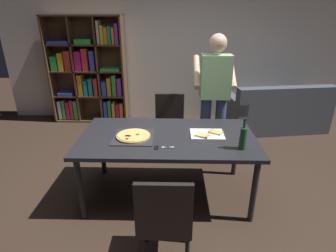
# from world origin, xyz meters

# --- Properties ---
(ground_plane) EXTENTS (12.00, 12.00, 0.00)m
(ground_plane) POSITION_xyz_m (0.00, 0.00, 0.00)
(ground_plane) COLOR #38281E
(back_wall) EXTENTS (6.40, 0.10, 2.80)m
(back_wall) POSITION_xyz_m (0.00, 2.60, 1.40)
(back_wall) COLOR silver
(back_wall) RESTS_ON ground_plane
(dining_table) EXTENTS (1.88, 1.02, 0.75)m
(dining_table) POSITION_xyz_m (0.00, 0.00, 0.69)
(dining_table) COLOR #232328
(dining_table) RESTS_ON ground_plane
(chair_near_camera) EXTENTS (0.42, 0.42, 0.90)m
(chair_near_camera) POSITION_xyz_m (-0.00, -1.00, 0.51)
(chair_near_camera) COLOR black
(chair_near_camera) RESTS_ON ground_plane
(chair_far_side) EXTENTS (0.42, 0.42, 0.90)m
(chair_far_side) POSITION_xyz_m (0.00, 1.00, 0.51)
(chair_far_side) COLOR black
(chair_far_side) RESTS_ON ground_plane
(couch) EXTENTS (1.81, 1.09, 0.85)m
(couch) POSITION_xyz_m (1.91, 1.99, 0.30)
(couch) COLOR #4C515B
(couch) RESTS_ON ground_plane
(bookshelf) EXTENTS (1.40, 0.35, 1.95)m
(bookshelf) POSITION_xyz_m (-1.54, 2.37, 0.92)
(bookshelf) COLOR #513823
(bookshelf) RESTS_ON ground_plane
(person_serving_pizza) EXTENTS (0.55, 0.54, 1.75)m
(person_serving_pizza) POSITION_xyz_m (0.59, 0.78, 1.00)
(person_serving_pizza) COLOR #38476B
(person_serving_pizza) RESTS_ON ground_plane
(pepperoni_pizza_on_tray) EXTENTS (0.42, 0.42, 0.04)m
(pepperoni_pizza_on_tray) POSITION_xyz_m (-0.36, -0.05, 0.77)
(pepperoni_pizza_on_tray) COLOR #2D2D33
(pepperoni_pizza_on_tray) RESTS_ON dining_table
(pizza_slices_on_towel) EXTENTS (0.36, 0.28, 0.03)m
(pizza_slices_on_towel) POSITION_xyz_m (0.44, 0.03, 0.76)
(pizza_slices_on_towel) COLOR white
(pizza_slices_on_towel) RESTS_ON dining_table
(wine_bottle) EXTENTS (0.07, 0.07, 0.32)m
(wine_bottle) POSITION_xyz_m (0.73, -0.28, 0.87)
(wine_bottle) COLOR #194723
(wine_bottle) RESTS_ON dining_table
(kitchen_scissors) EXTENTS (0.19, 0.09, 0.01)m
(kitchen_scissors) POSITION_xyz_m (-0.06, -0.29, 0.76)
(kitchen_scissors) COLOR silver
(kitchen_scissors) RESTS_ON dining_table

